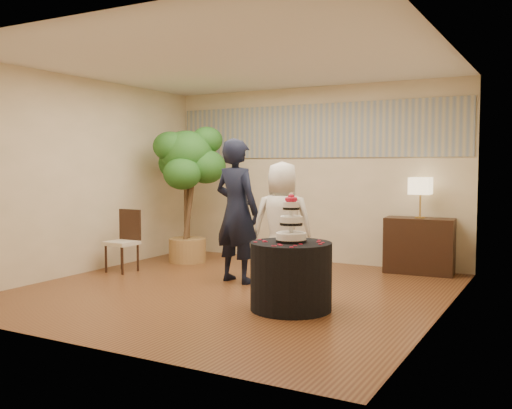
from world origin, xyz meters
The scene contains 15 objects.
floor centered at (0.00, 0.00, 0.00)m, with size 5.00×5.00×0.00m, color brown.
ceiling centered at (0.00, 0.00, 2.80)m, with size 5.00×5.00×0.00m, color white.
wall_back centered at (0.00, 2.50, 1.40)m, with size 5.00×0.06×2.80m, color beige.
wall_front centered at (0.00, -2.50, 1.40)m, with size 5.00×0.06×2.80m, color beige.
wall_left centered at (-2.50, 0.00, 1.40)m, with size 0.06×5.00×2.80m, color beige.
wall_right centered at (2.50, 0.00, 1.40)m, with size 0.06×5.00×2.80m, color beige.
mural_border centered at (0.00, 2.48, 2.10)m, with size 4.90×0.02×0.85m, color #9EA096.
groom centered at (-0.23, 0.46, 0.95)m, with size 0.69×0.46×1.90m, color black.
bride centered at (0.41, 0.53, 0.80)m, with size 0.81×0.81×1.60m, color white.
cake_table centered at (1.03, -0.51, 0.37)m, with size 0.87×0.87×0.73m, color black.
wedding_cake centered at (1.03, -0.51, 0.99)m, with size 0.33×0.33×0.52m, color white, non-canonical shape.
console centered at (1.77, 2.24, 0.40)m, with size 0.96×0.43×0.80m, color black.
table_lamp centered at (1.77, 2.24, 1.09)m, with size 0.29×0.29×0.58m, color beige, non-canonical shape.
ficus_tree centered at (-1.73, 1.44, 1.11)m, with size 1.06×1.06×2.22m, color #27611E, non-canonical shape.
side_chair centered at (-2.06, 0.27, 0.45)m, with size 0.42×0.44×0.90m, color black, non-canonical shape.
Camera 1 is at (3.60, -6.00, 1.56)m, focal length 40.00 mm.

